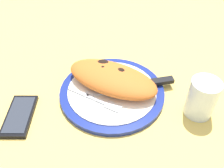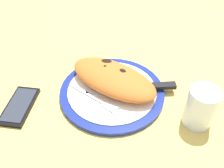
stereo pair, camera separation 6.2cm
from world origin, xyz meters
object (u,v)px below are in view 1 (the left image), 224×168
Objects in this scene: plate at (112,92)px; water_glass at (201,100)px; calzone at (112,78)px; knife at (143,84)px; fork at (99,101)px; smartphone at (20,115)px.

water_glass is at bearing 10.59° from plate.
calzone is at bearing 116.57° from plate.
knife is 1.99× the size of water_glass.
fork is 0.78× the size of knife.
smartphone is (-15.17, -11.98, -1.19)cm from fork.
knife is at bearing 53.29° from fork.
calzone reaches higher than knife.
water_glass is (37.69, 21.20, 3.65)cm from smartphone.
calzone reaches higher than fork.
calzone is at bearing -155.65° from knife.
fork is 1.09× the size of smartphone.
plate is 3.66cm from calzone.
calzone is 8.50cm from knife.
plate is 1.11× the size of calzone.
calzone is 24.55cm from smartphone.
calzone is at bearing 50.97° from smartphone.
plate is at bearing -169.41° from water_glass.
knife is (6.71, 5.15, 1.32)cm from plate.
smartphone is 1.43× the size of water_glass.
knife is (7.71, 10.34, 0.30)cm from fork.
fork is 19.37cm from smartphone.
water_glass reaches higher than smartphone.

